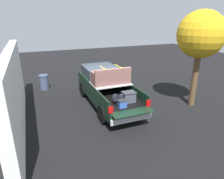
{
  "coord_description": "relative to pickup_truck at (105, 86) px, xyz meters",
  "views": [
    {
      "loc": [
        -9.43,
        3.58,
        4.59
      ],
      "look_at": [
        -0.6,
        0.0,
        1.1
      ],
      "focal_mm": 32.29,
      "sensor_mm": 36.0,
      "label": 1
    }
  ],
  "objects": [
    {
      "name": "pickup_truck",
      "position": [
        0.0,
        0.0,
        0.0
      ],
      "size": [
        6.05,
        2.06,
        2.23
      ],
      "color": "black",
      "rests_on": "ground_plane"
    },
    {
      "name": "ground_plane",
      "position": [
        -0.38,
        0.0,
        -0.97
      ],
      "size": [
        40.0,
        40.0,
        0.0
      ],
      "primitive_type": "plane",
      "color": "black"
    },
    {
      "name": "tree_background",
      "position": [
        -2.07,
        -4.24,
        2.72
      ],
      "size": [
        2.33,
        2.33,
        4.92
      ],
      "color": "brown",
      "rests_on": "ground_plane"
    },
    {
      "name": "trash_can",
      "position": [
        3.54,
        3.0,
        -0.48
      ],
      "size": [
        0.6,
        0.6,
        0.98
      ],
      "color": "#3F4C66",
      "rests_on": "ground_plane"
    },
    {
      "name": "building_facade",
      "position": [
        -1.13,
        4.38,
        0.69
      ],
      "size": [
        8.33,
        0.36,
        3.32
      ],
      "primitive_type": "cube",
      "color": "white",
      "rests_on": "ground_plane"
    }
  ]
}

